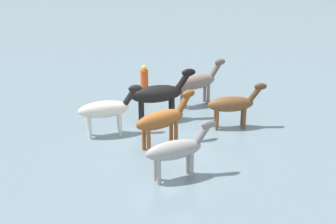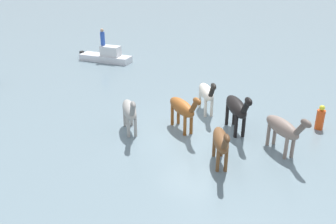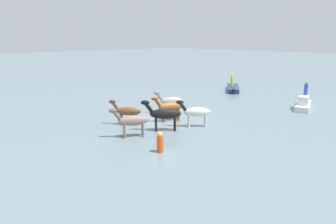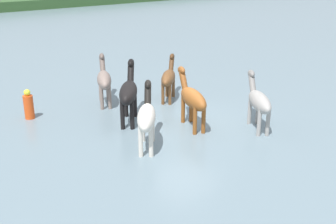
# 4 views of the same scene
# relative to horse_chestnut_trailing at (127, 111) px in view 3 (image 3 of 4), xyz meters

# --- Properties ---
(ground_plane) EXTENTS (217.71, 217.71, 0.00)m
(ground_plane) POSITION_rel_horse_chestnut_trailing_xyz_m (-1.35, -2.30, -0.98)
(ground_plane) COLOR slate
(horse_chestnut_trailing) EXTENTS (1.98, 1.75, 1.78)m
(horse_chestnut_trailing) POSITION_rel_horse_chestnut_trailing_xyz_m (0.00, 0.00, 0.00)
(horse_chestnut_trailing) COLOR brown
(horse_chestnut_trailing) RESTS_ON ground_plane
(horse_dun_straggler) EXTENTS (1.55, 2.30, 1.90)m
(horse_dun_straggler) POSITION_rel_horse_chestnut_trailing_xyz_m (-2.33, 1.35, 0.06)
(horse_dun_straggler) COLOR gray
(horse_dun_straggler) RESTS_ON ground_plane
(horse_gray_outer) EXTENTS (1.34, 2.43, 1.93)m
(horse_gray_outer) POSITION_rel_horse_chestnut_trailing_xyz_m (-1.38, -2.83, 0.08)
(horse_gray_outer) COLOR brown
(horse_gray_outer) RESTS_ON ground_plane
(horse_lead) EXTENTS (1.89, 2.08, 1.90)m
(horse_lead) POSITION_rel_horse_chestnut_trailing_xyz_m (-3.67, -3.13, 0.06)
(horse_lead) COLOR silver
(horse_lead) RESTS_ON ground_plane
(horse_mid_herd) EXTENTS (1.69, 2.14, 1.85)m
(horse_mid_herd) POSITION_rel_horse_chestnut_trailing_xyz_m (0.22, -4.48, 0.04)
(horse_mid_herd) COLOR #9E9993
(horse_mid_herd) RESTS_ON ground_plane
(horse_rear_stallion) EXTENTS (2.08, 2.27, 2.07)m
(horse_rear_stallion) POSITION_rel_horse_chestnut_trailing_xyz_m (-2.77, -0.95, 0.16)
(horse_rear_stallion) COLOR black
(horse_rear_stallion) RESTS_ON ground_plane
(boat_skiff_near) EXTENTS (2.21, 4.09, 1.32)m
(boat_skiff_near) POSITION_rel_horse_chestnut_trailing_xyz_m (-6.66, -13.95, -0.68)
(boat_skiff_near) COLOR silver
(boat_skiff_near) RESTS_ON ground_plane
(boat_tender_starboard) EXTENTS (3.68, 4.49, 0.74)m
(boat_tender_starboard) POSITION_rel_horse_chestnut_trailing_xyz_m (2.61, -16.99, -0.81)
(boat_tender_starboard) COLOR navy
(boat_tender_starboard) RESTS_ON ground_plane
(person_watcher_seated) EXTENTS (0.32, 0.32, 1.19)m
(person_watcher_seated) POSITION_rel_horse_chestnut_trailing_xyz_m (-6.65, -14.20, 0.73)
(person_watcher_seated) COLOR #2D51B2
(person_watcher_seated) RESTS_ON boat_skiff_near
(person_spotter_bow) EXTENTS (0.32, 0.32, 1.19)m
(person_spotter_bow) POSITION_rel_horse_chestnut_trailing_xyz_m (2.77, -16.96, 0.15)
(person_spotter_bow) COLOR yellow
(person_spotter_bow) RESTS_ON boat_tender_starboard
(buoy_channel_marker) EXTENTS (0.36, 0.36, 1.14)m
(buoy_channel_marker) POSITION_rel_horse_chestnut_trailing_xyz_m (-5.40, 1.79, -0.47)
(buoy_channel_marker) COLOR #E54C19
(buoy_channel_marker) RESTS_ON ground_plane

